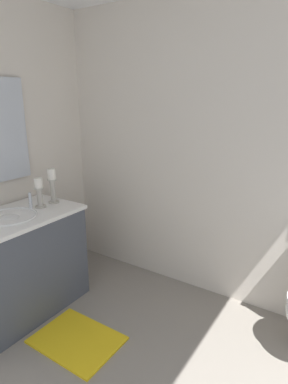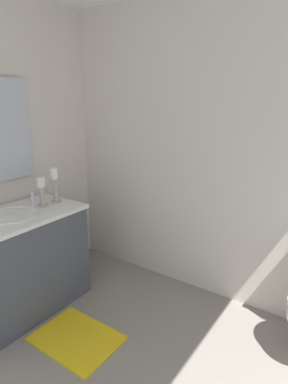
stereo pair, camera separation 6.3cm
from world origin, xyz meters
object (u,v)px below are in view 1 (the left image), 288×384
Objects in this scene: vanity_cabinet at (16,265)px; bath_mat at (77,340)px; candle_holder_short at (39,192)px; candle_holder_tall at (52,185)px; sink_basin at (11,222)px.

vanity_cabinet is 1.76× the size of bath_mat.
candle_holder_short reaches higher than vanity_cabinet.
candle_holder_tall is 1.21m from bath_mat.
candle_holder_tall is 0.49× the size of bath_mat.
candle_holder_tall reaches higher than vanity_cabinet.
sink_basin reaches higher than bath_mat.
candle_holder_tall is at bearing 146.17° from bath_mat.
candle_holder_short reaches higher than sink_basin.
vanity_cabinet is 0.74m from bath_mat.
bath_mat is at bearing -33.83° from candle_holder_tall.
vanity_cabinet is 0.37m from sink_basin.
vanity_cabinet is 2.63× the size of sink_basin.
candle_holder_short is (0.00, -0.14, -0.03)m from candle_holder_tall.
sink_basin is 0.32m from candle_holder_short.
candle_holder_tall is (0.01, 0.41, 0.56)m from vanity_cabinet.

